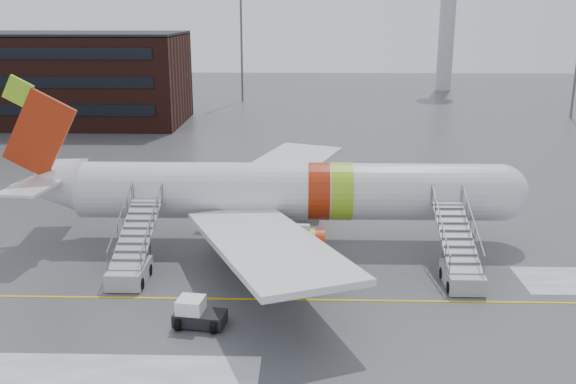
{
  "coord_description": "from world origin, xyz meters",
  "views": [
    {
      "loc": [
        2.92,
        -32.91,
        15.18
      ],
      "look_at": [
        1.84,
        6.39,
        4.0
      ],
      "focal_mm": 40.0,
      "sensor_mm": 36.0,
      "label": 1
    }
  ],
  "objects_px": {
    "airstair_fwd": "(460,264)",
    "pushback_tug": "(197,314)",
    "airstair_aft": "(132,260)",
    "airliner": "(275,192)"
  },
  "relations": [
    {
      "from": "airstair_fwd",
      "to": "pushback_tug",
      "type": "distance_m",
      "value": 15.5
    },
    {
      "from": "airstair_aft",
      "to": "airliner",
      "type": "bearing_deg",
      "value": 38.99
    },
    {
      "from": "airstair_fwd",
      "to": "airstair_aft",
      "type": "xyz_separation_m",
      "value": [
        -19.09,
        0.0,
        0.0
      ]
    },
    {
      "from": "airstair_fwd",
      "to": "airstair_aft",
      "type": "height_order",
      "value": "same"
    },
    {
      "from": "airliner",
      "to": "airstair_fwd",
      "type": "distance_m",
      "value": 13.03
    },
    {
      "from": "airliner",
      "to": "airstair_fwd",
      "type": "bearing_deg",
      "value": -30.67
    },
    {
      "from": "airliner",
      "to": "pushback_tug",
      "type": "bearing_deg",
      "value": -104.92
    },
    {
      "from": "airstair_fwd",
      "to": "pushback_tug",
      "type": "xyz_separation_m",
      "value": [
        -14.33,
        -5.89,
        -0.43
      ]
    },
    {
      "from": "pushback_tug",
      "to": "airliner",
      "type": "bearing_deg",
      "value": 75.08
    },
    {
      "from": "airstair_fwd",
      "to": "airstair_aft",
      "type": "distance_m",
      "value": 19.09
    }
  ]
}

